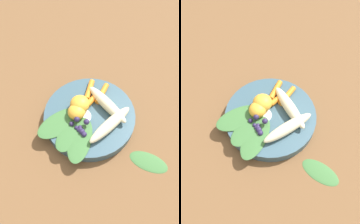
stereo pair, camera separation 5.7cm
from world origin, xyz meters
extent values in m
plane|color=brown|center=(0.00, 0.00, 0.00)|extent=(2.40, 2.40, 0.00)
cylinder|color=#385666|center=(0.00, 0.00, 0.01)|extent=(0.23, 0.23, 0.03)
ellipsoid|color=beige|center=(0.02, 0.04, 0.04)|extent=(0.14, 0.06, 0.03)
ellipsoid|color=beige|center=(0.06, 0.00, 0.04)|extent=(0.05, 0.14, 0.03)
ellipsoid|color=#F4A833|center=(-0.02, -0.02, 0.05)|extent=(0.04, 0.04, 0.03)
ellipsoid|color=#F4A833|center=(-0.03, 0.00, 0.05)|extent=(0.05, 0.05, 0.04)
cylinder|color=orange|center=(-0.01, 0.07, 0.04)|extent=(0.03, 0.07, 0.01)
cylinder|color=orange|center=(-0.02, 0.04, 0.04)|extent=(0.01, 0.05, 0.01)
cylinder|color=orange|center=(-0.04, 0.06, 0.04)|extent=(0.04, 0.06, 0.01)
sphere|color=#2D234C|center=(0.01, -0.05, 0.04)|extent=(0.01, 0.01, 0.01)
sphere|color=#2D234C|center=(0.02, -0.05, 0.04)|extent=(0.01, 0.01, 0.01)
sphere|color=#2D234C|center=(-0.02, -0.05, 0.04)|extent=(0.01, 0.01, 0.01)
sphere|color=#2D234C|center=(0.01, -0.05, 0.04)|extent=(0.01, 0.01, 0.01)
sphere|color=#2D234C|center=(0.01, -0.03, 0.05)|extent=(0.01, 0.01, 0.01)
sphere|color=#2D234C|center=(0.02, -0.05, 0.04)|extent=(0.01, 0.01, 0.01)
sphere|color=#2D234C|center=(0.00, -0.05, 0.04)|extent=(0.01, 0.01, 0.01)
sphere|color=#2D234C|center=(0.01, -0.05, 0.04)|extent=(0.01, 0.01, 0.01)
sphere|color=#2D234C|center=(-0.01, -0.04, 0.05)|extent=(0.01, 0.01, 0.01)
sphere|color=#2D234C|center=(0.03, -0.06, 0.04)|extent=(0.01, 0.01, 0.01)
cylinder|color=white|center=(-0.01, -0.02, 0.03)|extent=(0.04, 0.04, 0.00)
ellipsoid|color=#3D7038|center=(-0.04, -0.06, 0.03)|extent=(0.10, 0.14, 0.01)
ellipsoid|color=#3D7038|center=(0.00, -0.07, 0.03)|extent=(0.07, 0.11, 0.01)
ellipsoid|color=#3D7038|center=(0.02, -0.07, 0.03)|extent=(0.10, 0.13, 0.01)
ellipsoid|color=#3D7038|center=(0.18, -0.01, 0.00)|extent=(0.10, 0.07, 0.01)
camera|label=1|loc=(0.18, -0.24, 0.53)|focal=36.52mm
camera|label=2|loc=(0.22, -0.20, 0.53)|focal=36.52mm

